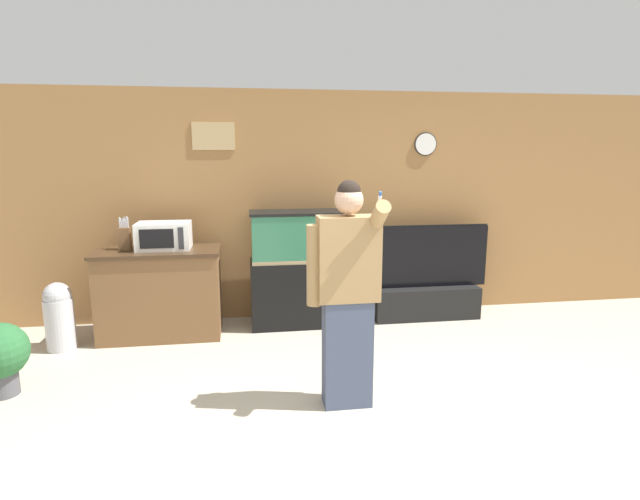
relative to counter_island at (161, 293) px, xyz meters
The scene contains 9 objects.
ground_plane 2.83m from the counter_island, 50.58° to the right, with size 18.00×18.00×0.00m, color #B2A893.
wall_back_paneled 2.02m from the counter_island, 16.08° to the left, with size 10.00×0.08×2.60m.
counter_island is the anchor object (origin of this frame).
microwave 0.61m from the counter_island, 28.17° to the left, with size 0.54×0.37×0.28m.
knife_block 0.68m from the counter_island, behind, with size 0.11×0.09×0.34m.
aquarium_on_stand 1.50m from the counter_island, ahead, with size 1.08×0.45×1.29m.
tv_on_stand 2.97m from the counter_island, ahead, with size 1.49×0.40×1.09m.
person_standing 2.42m from the counter_island, 46.65° to the right, with size 0.54×0.41×1.73m.
trash_bin 0.97m from the counter_island, 165.70° to the right, with size 0.28×0.28×0.68m.
Camera 1 is at (-0.86, -3.07, 1.92)m, focal length 28.00 mm.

